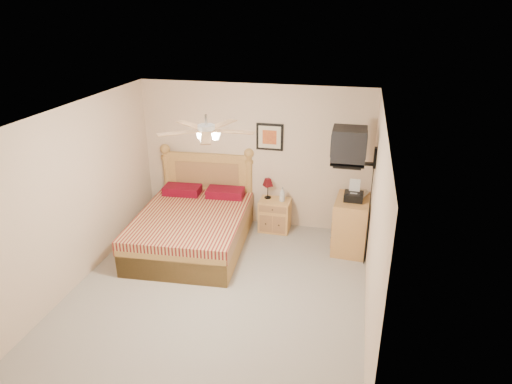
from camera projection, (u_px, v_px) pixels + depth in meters
The scene contains 17 objects.
floor at pixel (218, 291), 6.35m from camera, with size 4.50×4.50×0.00m, color gray.
ceiling at pixel (211, 114), 5.38m from camera, with size 4.00×4.50×0.04m, color white.
wall_back at pixel (254, 156), 7.88m from camera, with size 4.00×0.04×2.50m, color beige.
wall_front at pixel (134, 320), 3.84m from camera, with size 4.00×0.04×2.50m, color beige.
wall_left at pixel (76, 196), 6.27m from camera, with size 0.04×4.50×2.50m, color beige.
wall_right at pixel (375, 226), 5.45m from camera, with size 0.04×4.50×2.50m, color beige.
bed at pixel (190, 208), 7.24m from camera, with size 1.64×2.15×1.39m, color #A47D40, non-canonical shape.
nightstand at pixel (275, 215), 7.95m from camera, with size 0.52×0.39×0.57m, color tan.
table_lamp at pixel (268, 188), 7.87m from camera, with size 0.20×0.20×0.36m, color #540B11, non-canonical shape.
lotion_bottle at pixel (282, 194), 7.75m from camera, with size 0.10×0.10×0.25m, color silver.
framed_picture at pixel (270, 137), 7.67m from camera, with size 0.46×0.04×0.46m, color black.
dresser at pixel (351, 225), 7.27m from camera, with size 0.52×0.74×0.88m, color #C58B3B.
fax_machine at pixel (354, 191), 7.02m from camera, with size 0.29×0.31×0.31m, color black, non-canonical shape.
magazine_lower at pixel (354, 193), 7.32m from camera, with size 0.21×0.28×0.03m, color beige.
magazine_upper at pixel (354, 191), 7.32m from camera, with size 0.19×0.25×0.02m, color tan.
wall_tv at pixel (359, 147), 6.49m from camera, with size 0.56×0.46×0.58m, color black, non-canonical shape.
ceiling_fan at pixel (206, 130), 5.25m from camera, with size 1.14×1.14×0.28m, color silver, non-canonical shape.
Camera 1 is at (1.70, -5.06, 3.74)m, focal length 32.00 mm.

